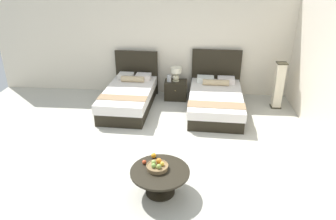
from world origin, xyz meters
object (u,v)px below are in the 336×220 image
at_px(bed_near_window, 129,96).
at_px(nightstand, 176,90).
at_px(floor_lamp_corner, 279,86).
at_px(bed_near_corner, 215,100).
at_px(fruit_bowl, 158,166).
at_px(loose_orange, 154,156).
at_px(table_lamp, 176,72).
at_px(loose_apple, 144,162).
at_px(coffee_table, 160,176).
at_px(vase, 169,78).

relative_size(bed_near_window, nightstand, 3.74).
xyz_separation_m(nightstand, floor_lamp_corner, (2.57, -0.34, 0.34)).
bearing_deg(bed_near_corner, fruit_bowl, -108.80).
bearing_deg(loose_orange, table_lamp, 87.48).
xyz_separation_m(bed_near_window, fruit_bowl, (1.07, -3.16, 0.18)).
xyz_separation_m(bed_near_window, bed_near_corner, (2.15, 0.01, -0.02)).
bearing_deg(bed_near_corner, table_lamp, 146.85).
relative_size(table_lamp, floor_lamp_corner, 0.32).
height_order(loose_apple, floor_lamp_corner, floor_lamp_corner).
distance_m(bed_near_corner, loose_orange, 3.10).
bearing_deg(floor_lamp_corner, nightstand, 172.48).
relative_size(bed_near_window, loose_orange, 25.74).
relative_size(table_lamp, loose_apple, 5.52).
height_order(table_lamp, loose_orange, table_lamp).
bearing_deg(table_lamp, floor_lamp_corner, -7.96).
xyz_separation_m(fruit_bowl, loose_orange, (-0.10, 0.30, -0.01)).
distance_m(table_lamp, loose_orange, 3.55).
bearing_deg(bed_near_window, nightstand, 30.15).
bearing_deg(fruit_bowl, coffee_table, -46.82).
relative_size(coffee_table, loose_apple, 13.72).
relative_size(bed_near_corner, coffee_table, 2.42).
distance_m(nightstand, table_lamp, 0.49).
xyz_separation_m(table_lamp, vase, (-0.18, -0.06, -0.15)).
relative_size(vase, coffee_table, 0.19).
relative_size(table_lamp, coffee_table, 0.40).
relative_size(vase, loose_orange, 2.13).
height_order(table_lamp, coffee_table, table_lamp).
bearing_deg(fruit_bowl, table_lamp, 89.13).
height_order(fruit_bowl, floor_lamp_corner, floor_lamp_corner).
distance_m(loose_apple, floor_lamp_corner, 4.41).
bearing_deg(fruit_bowl, nightstand, 89.13).
bearing_deg(bed_near_window, fruit_bowl, -71.22).
height_order(coffee_table, loose_apple, loose_apple).
height_order(bed_near_corner, vase, bed_near_corner).
bearing_deg(coffee_table, loose_apple, 149.08).
height_order(bed_near_corner, loose_orange, bed_near_corner).
bearing_deg(vase, nightstand, 12.78).
height_order(table_lamp, floor_lamp_corner, floor_lamp_corner).
bearing_deg(loose_orange, bed_near_window, 108.88).
bearing_deg(vase, loose_orange, -89.66).
xyz_separation_m(table_lamp, floor_lamp_corner, (2.57, -0.36, -0.15)).
height_order(coffee_table, fruit_bowl, fruit_bowl).
distance_m(vase, coffee_table, 3.83).
distance_m(coffee_table, loose_orange, 0.40).
distance_m(vase, fruit_bowl, 3.78).
bearing_deg(vase, coffee_table, -87.59).
bearing_deg(bed_near_window, floor_lamp_corner, 4.90).
relative_size(loose_apple, loose_orange, 0.80).
xyz_separation_m(bed_near_window, loose_orange, (0.98, -2.86, 0.17)).
bearing_deg(loose_orange, vase, 90.34).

